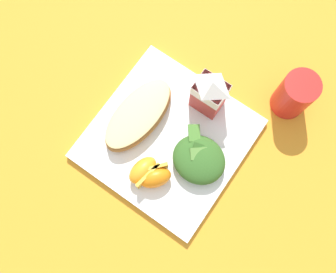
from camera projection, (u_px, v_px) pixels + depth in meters
name	position (u px, v px, depth m)	size (l,w,h in m)	color
ground	(168.00, 140.00, 0.74)	(3.00, 3.00, 0.00)	orange
white_plate	(168.00, 139.00, 0.73)	(0.28, 0.28, 0.02)	white
cheesy_pizza_bread	(138.00, 117.00, 0.71)	(0.09, 0.18, 0.04)	#A87038
green_salad_pile	(199.00, 159.00, 0.69)	(0.10, 0.10, 0.04)	#336023
milk_carton	(210.00, 93.00, 0.68)	(0.06, 0.04, 0.11)	#B7332D
orange_wedge_front	(143.00, 170.00, 0.69)	(0.05, 0.07, 0.04)	orange
orange_wedge_middle	(155.00, 177.00, 0.68)	(0.07, 0.07, 0.04)	orange
drinking_red_cup	(294.00, 95.00, 0.71)	(0.07, 0.07, 0.10)	red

